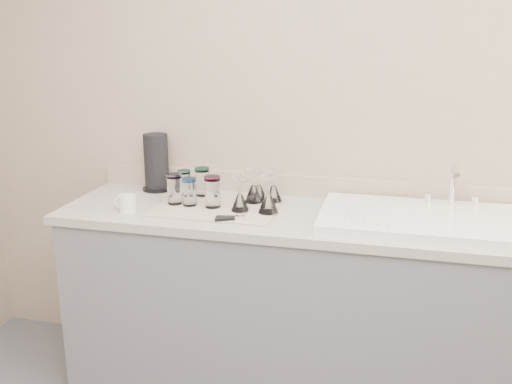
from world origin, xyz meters
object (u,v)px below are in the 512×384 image
(tumbler_magenta, at_px, (175,189))
(goblet_back_right, at_px, (274,191))
(goblet_back_left, at_px, (253,191))
(can_opener, at_px, (231,218))
(tumbler_blue, at_px, (189,192))
(tumbler_lavender, at_px, (213,192))
(goblet_front_left, at_px, (240,200))
(paper_towel_roll, at_px, (156,163))
(tumbler_cyan, at_px, (202,181))
(goblet_front_right, at_px, (268,201))
(white_mug, at_px, (127,203))
(sink_unit, at_px, (419,218))
(goblet_extra, at_px, (259,190))
(tumbler_teal, at_px, (184,182))

(tumbler_magenta, distance_m, goblet_back_right, 0.46)
(goblet_back_left, bearing_deg, can_opener, -95.69)
(tumbler_magenta, relative_size, tumbler_blue, 1.10)
(tumbler_lavender, height_order, goblet_front_left, same)
(paper_towel_roll, bearing_deg, tumbler_cyan, -14.55)
(tumbler_magenta, xyz_separation_m, goblet_front_left, (0.32, -0.03, -0.02))
(paper_towel_roll, bearing_deg, goblet_front_right, -21.78)
(tumbler_lavender, height_order, white_mug, tumbler_lavender)
(goblet_front_left, relative_size, can_opener, 1.07)
(tumbler_lavender, bearing_deg, goblet_front_right, -3.28)
(tumbler_magenta, bearing_deg, goblet_back_right, 18.60)
(tumbler_cyan, relative_size, goblet_back_left, 0.91)
(goblet_back_right, bearing_deg, goblet_front_left, -123.30)
(sink_unit, height_order, tumbler_cyan, sink_unit)
(goblet_back_left, distance_m, can_opener, 0.28)
(goblet_back_right, relative_size, goblet_extra, 1.08)
(tumbler_teal, bearing_deg, goblet_back_right, -0.51)
(goblet_back_left, height_order, goblet_back_right, goblet_back_left)
(tumbler_teal, relative_size, goblet_front_right, 0.77)
(sink_unit, relative_size, tumbler_blue, 6.35)
(goblet_back_right, bearing_deg, tumbler_cyan, 177.67)
(sink_unit, height_order, tumbler_lavender, sink_unit)
(goblet_front_right, xyz_separation_m, white_mug, (-0.62, -0.12, -0.02))
(goblet_extra, bearing_deg, goblet_back_right, -8.44)
(goblet_extra, relative_size, can_opener, 0.99)
(goblet_back_left, height_order, goblet_front_left, goblet_back_left)
(tumbler_teal, distance_m, goblet_front_left, 0.37)
(tumbler_blue, xyz_separation_m, tumbler_lavender, (0.11, -0.00, 0.01))
(tumbler_blue, xyz_separation_m, goblet_extra, (0.29, 0.17, -0.02))
(can_opener, bearing_deg, goblet_extra, 82.09)
(tumbler_cyan, height_order, goblet_front_left, goblet_front_left)
(white_mug, bearing_deg, tumbler_cyan, 50.00)
(tumbler_cyan, xyz_separation_m, tumbler_lavender, (0.11, -0.17, 0.00))
(tumbler_magenta, relative_size, goblet_front_right, 0.88)
(goblet_front_left, bearing_deg, tumbler_teal, 151.66)
(goblet_back_left, xyz_separation_m, can_opener, (-0.03, -0.27, -0.04))
(tumbler_lavender, bearing_deg, paper_towel_roll, 147.40)
(tumbler_teal, xyz_separation_m, tumbler_blue, (0.09, -0.16, 0.00))
(goblet_extra, bearing_deg, goblet_front_right, -64.71)
(goblet_back_right, xyz_separation_m, goblet_front_left, (-0.11, -0.17, -0.00))
(can_opener, bearing_deg, tumbler_magenta, 153.32)
(tumbler_magenta, bearing_deg, tumbler_cyan, 63.83)
(tumbler_cyan, distance_m, tumbler_magenta, 0.18)
(goblet_front_left, distance_m, goblet_front_right, 0.13)
(tumbler_blue, bearing_deg, goblet_back_left, 24.54)
(goblet_extra, bearing_deg, can_opener, -97.91)
(goblet_extra, distance_m, paper_towel_roll, 0.56)
(tumbler_magenta, relative_size, tumbler_lavender, 0.98)
(sink_unit, distance_m, tumbler_cyan, 1.02)
(goblet_front_left, bearing_deg, white_mug, -167.22)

